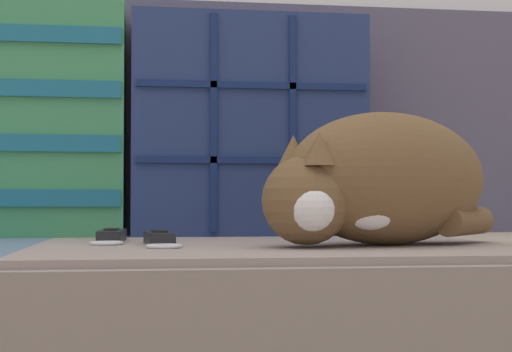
% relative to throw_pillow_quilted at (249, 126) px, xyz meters
% --- Properties ---
extents(sofa_backrest, '(2.12, 0.14, 0.46)m').
position_rel_throw_pillow_quilted_xyz_m(sofa_backrest, '(-0.23, 0.15, 0.03)').
color(sofa_backrest, '#514C60').
rests_on(sofa_backrest, couch).
extents(throw_pillow_quilted, '(0.43, 0.14, 0.41)m').
position_rel_throw_pillow_quilted_xyz_m(throw_pillow_quilted, '(0.00, 0.00, 0.00)').
color(throw_pillow_quilted, navy).
rests_on(throw_pillow_quilted, couch).
extents(throw_pillow_striped, '(0.41, 0.14, 0.42)m').
position_rel_throw_pillow_quilted_xyz_m(throw_pillow_striped, '(-0.43, -0.00, 0.01)').
color(throw_pillow_striped, '#3D8956').
rests_on(throw_pillow_striped, couch).
extents(sleeping_cat, '(0.38, 0.27, 0.19)m').
position_rel_throw_pillow_quilted_xyz_m(sleeping_cat, '(0.13, -0.38, -0.12)').
color(sleeping_cat, brown).
rests_on(sleeping_cat, couch).
extents(game_remote_near, '(0.05, 0.19, 0.02)m').
position_rel_throw_pillow_quilted_xyz_m(game_remote_near, '(-0.24, -0.22, -0.19)').
color(game_remote_near, black).
rests_on(game_remote_near, couch).
extents(game_remote_far, '(0.05, 0.19, 0.02)m').
position_rel_throw_pillow_quilted_xyz_m(game_remote_far, '(-0.17, -0.32, -0.19)').
color(game_remote_far, black).
rests_on(game_remote_far, couch).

